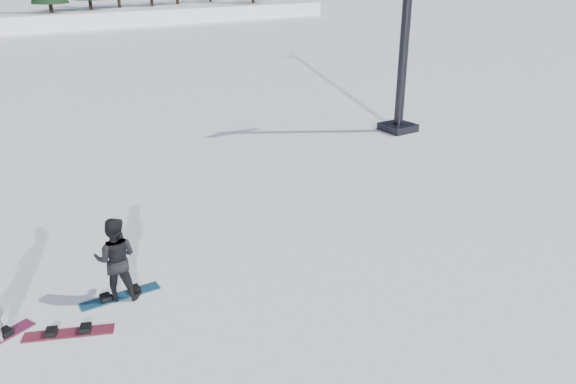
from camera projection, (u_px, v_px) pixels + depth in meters
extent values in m
plane|color=white|center=(99.00, 325.00, 9.86)|extent=(420.00, 420.00, 0.00)
ellipsoid|color=white|center=(221.00, 20.00, 213.39)|extent=(156.00, 120.00, 50.40)
ellipsoid|color=white|center=(130.00, 34.00, 159.15)|extent=(117.00, 90.00, 45.00)
cylinder|color=black|center=(405.00, 29.00, 19.97)|extent=(0.34, 0.34, 7.50)
cube|color=black|center=(398.00, 127.00, 21.33)|extent=(1.18, 1.18, 0.28)
imported|color=black|center=(116.00, 259.00, 10.40)|extent=(1.00, 0.94, 1.64)
cube|color=#175A81|center=(121.00, 296.00, 10.70)|extent=(1.52, 0.38, 0.03)
cube|color=maroon|center=(69.00, 333.00, 9.62)|extent=(1.47, 0.92, 0.03)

